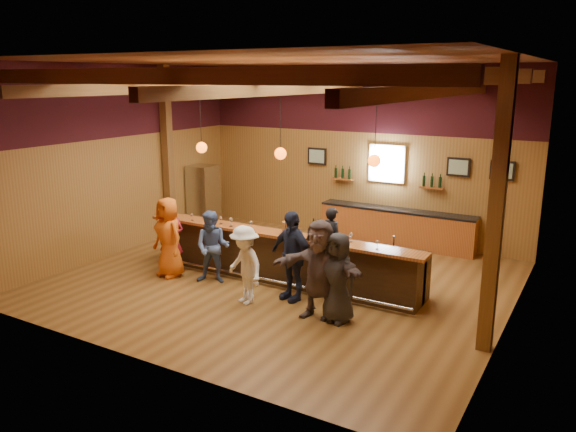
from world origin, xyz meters
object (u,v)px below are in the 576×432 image
at_px(customer_brown, 319,270).
at_px(bottle_a, 313,229).
at_px(stainless_fridge, 203,197).
at_px(ice_bucket, 287,228).
at_px(customer_navy, 292,256).
at_px(bartender, 332,240).
at_px(back_bar_cabinet, 396,227).
at_px(customer_orange, 169,237).
at_px(customer_redvest, 171,239).
at_px(customer_denim, 213,247).
at_px(bar_counter, 285,256).
at_px(customer_white, 245,265).
at_px(customer_dark, 337,277).

xyz_separation_m(customer_brown, bottle_a, (-0.75, 1.20, 0.35)).
bearing_deg(stainless_fridge, ice_bucket, -32.19).
bearing_deg(customer_navy, bartender, 106.34).
height_order(back_bar_cabinet, customer_brown, customer_brown).
bearing_deg(stainless_fridge, customer_orange, -62.23).
bearing_deg(ice_bucket, stainless_fridge, 147.81).
height_order(customer_redvest, customer_denim, customer_redvest).
bearing_deg(customer_redvest, customer_denim, -13.61).
distance_m(customer_denim, customer_navy, 1.88).
height_order(customer_denim, customer_navy, customer_navy).
bearing_deg(customer_orange, bar_counter, 39.82).
xyz_separation_m(customer_white, ice_bucket, (0.21, 1.23, 0.47)).
height_order(back_bar_cabinet, customer_white, customer_white).
xyz_separation_m(customer_redvest, customer_navy, (2.99, 0.02, 0.10)).
xyz_separation_m(customer_denim, customer_white, (1.22, -0.60, -0.01)).
xyz_separation_m(bar_counter, customer_redvest, (-2.32, -0.92, 0.26)).
bearing_deg(bartender, customer_denim, 64.13).
distance_m(customer_redvest, bartender, 3.49).
distance_m(stainless_fridge, customer_redvest, 3.82).
relative_size(customer_redvest, bottle_a, 4.25).
distance_m(bar_counter, customer_redvest, 2.51).
height_order(bartender, bottle_a, bottle_a).
xyz_separation_m(customer_white, customer_dark, (1.84, 0.15, 0.05)).
relative_size(customer_white, customer_brown, 0.84).
bearing_deg(customer_navy, bottle_a, 96.53).
distance_m(customer_navy, bottle_a, 0.78).
height_order(customer_brown, ice_bucket, customer_brown).
distance_m(back_bar_cabinet, ice_bucket, 4.04).
xyz_separation_m(customer_denim, bottle_a, (1.99, 0.69, 0.49)).
bearing_deg(customer_navy, stainless_fridge, 160.93).
bearing_deg(customer_navy, customer_denim, -163.71).
distance_m(customer_denim, customer_dark, 3.09).
height_order(customer_denim, bottle_a, customer_denim).
distance_m(customer_orange, bottle_a, 3.19).
relative_size(back_bar_cabinet, customer_brown, 2.21).
relative_size(bar_counter, customer_brown, 3.48).
xyz_separation_m(customer_denim, customer_navy, (1.88, 0.01, 0.12)).
relative_size(back_bar_cabinet, customer_dark, 2.49).
height_order(stainless_fridge, customer_denim, stainless_fridge).
height_order(customer_orange, customer_brown, customer_brown).
bearing_deg(customer_brown, customer_orange, 170.73).
bearing_deg(customer_redvest, customer_brown, -21.58).
relative_size(customer_brown, ice_bucket, 7.54).
bearing_deg(bar_counter, customer_orange, -154.91).
distance_m(customer_redvest, customer_denim, 1.11).
distance_m(stainless_fridge, customer_navy, 5.84).
xyz_separation_m(customer_navy, bottle_a, (0.11, 0.68, 0.37)).
relative_size(bar_counter, bottle_a, 17.17).
height_order(customer_orange, bottle_a, customer_orange).
bearing_deg(customer_brown, customer_dark, 6.76).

